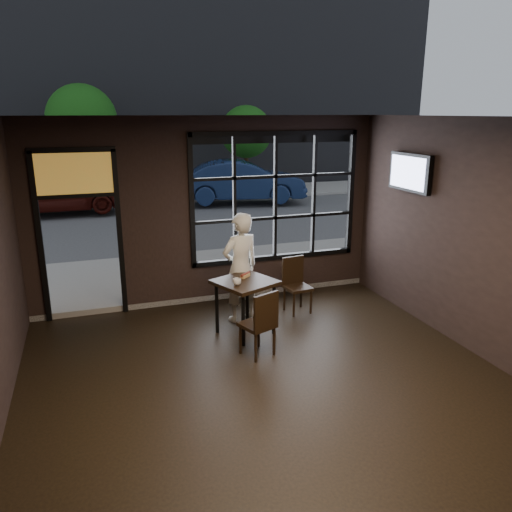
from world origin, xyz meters
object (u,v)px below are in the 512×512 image
object	(u,v)px
chair_near	(257,323)
navy_car	(242,181)
cafe_table	(245,307)
man	(241,267)

from	to	relation	value
chair_near	navy_car	distance (m)	11.74
chair_near	navy_car	world-z (taller)	navy_car
cafe_table	chair_near	bearing A→B (deg)	-117.86
chair_near	navy_car	bearing A→B (deg)	-127.29
man	chair_near	bearing A→B (deg)	67.47
navy_car	man	bearing A→B (deg)	173.39
navy_car	cafe_table	bearing A→B (deg)	173.76
chair_near	man	distance (m)	1.31
cafe_table	navy_car	distance (m)	11.04
man	navy_car	bearing A→B (deg)	-123.16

